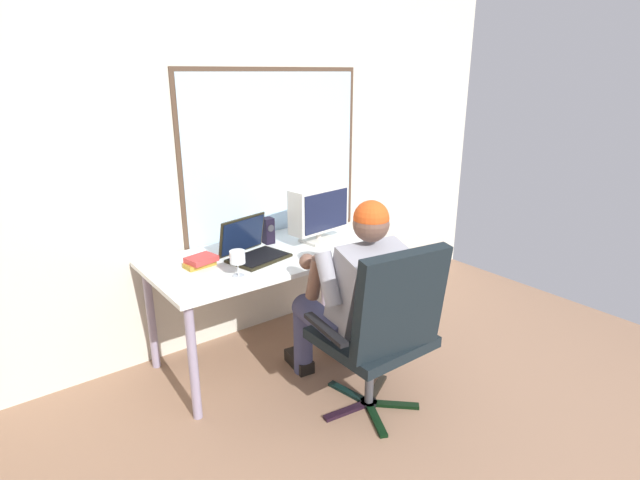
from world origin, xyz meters
name	(u,v)px	position (x,y,z in m)	size (l,w,h in m)	color
wall_rear	(251,139)	(0.01, 2.50, 1.38)	(4.57, 0.08, 2.78)	beige
desk	(270,265)	(-0.14, 2.06, 0.64)	(1.51, 0.77, 0.72)	gray
office_chair	(384,325)	(-0.02, 1.14, 0.57)	(0.67, 0.62, 1.02)	black
person_seated	(354,295)	(0.01, 1.42, 0.63)	(0.56, 0.85, 1.20)	#3E4167
crt_monitor	(319,210)	(0.25, 2.06, 0.94)	(0.44, 0.20, 0.37)	beige
laptop	(251,247)	(-0.26, 2.07, 0.79)	(0.40, 0.36, 0.25)	black
wine_glass	(237,258)	(-0.48, 1.85, 0.83)	(0.09, 0.09, 0.15)	silver
desk_speaker	(268,231)	(-0.04, 2.24, 0.81)	(0.07, 0.07, 0.18)	black
book_stack	(201,261)	(-0.58, 2.12, 0.76)	(0.20, 0.16, 0.06)	#A6832B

